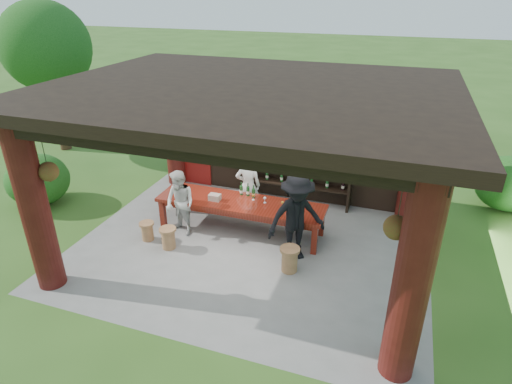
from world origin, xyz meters
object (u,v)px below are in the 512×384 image
(stool_near_right, at_px, (290,259))
(guest_man, at_px, (296,218))
(napkin_basket, at_px, (215,197))
(stool_near_left, at_px, (168,238))
(host, at_px, (248,186))
(tasting_table, at_px, (241,206))
(stool_far_left, at_px, (147,231))
(wine_shelf, at_px, (297,158))
(guest_woman, at_px, (180,203))

(stool_near_right, xyz_separation_m, guest_man, (-0.01, 0.48, 0.66))
(napkin_basket, bearing_deg, stool_near_left, -120.60)
(stool_near_right, height_order, host, host)
(stool_near_right, bearing_deg, tasting_table, 142.14)
(tasting_table, height_order, napkin_basket, napkin_basket)
(stool_far_left, relative_size, guest_man, 0.23)
(stool_near_left, height_order, napkin_basket, napkin_basket)
(tasting_table, height_order, guest_man, guest_man)
(wine_shelf, bearing_deg, stool_far_left, -132.39)
(guest_woman, bearing_deg, stool_near_right, 8.02)
(tasting_table, height_order, stool_near_left, tasting_table)
(stool_near_right, relative_size, host, 0.33)
(stool_far_left, height_order, napkin_basket, napkin_basket)
(napkin_basket, bearing_deg, guest_man, -14.80)
(tasting_table, height_order, host, host)
(stool_near_left, height_order, guest_woman, guest_woman)
(stool_far_left, distance_m, guest_man, 3.38)
(host, height_order, guest_man, guest_man)
(stool_near_right, relative_size, guest_man, 0.28)
(guest_man, relative_size, napkin_basket, 7.24)
(stool_near_left, relative_size, napkin_basket, 1.85)
(tasting_table, xyz_separation_m, stool_near_right, (1.47, -1.14, -0.36))
(guest_woman, bearing_deg, napkin_basket, 53.19)
(stool_near_left, bearing_deg, stool_near_right, 1.19)
(tasting_table, xyz_separation_m, stool_far_left, (-1.82, -1.06, -0.41))
(stool_near_left, distance_m, stool_near_right, 2.68)
(stool_near_right, distance_m, guest_woman, 2.81)
(stool_far_left, bearing_deg, guest_woman, 41.47)
(host, bearing_deg, tasting_table, 79.13)
(host, xyz_separation_m, napkin_basket, (-0.50, -0.84, 0.01))
(stool_near_right, height_order, stool_far_left, stool_near_right)
(tasting_table, distance_m, stool_near_right, 1.89)
(stool_far_left, height_order, host, host)
(stool_near_right, relative_size, guest_woman, 0.35)
(stool_near_left, distance_m, guest_woman, 0.83)
(guest_man, bearing_deg, tasting_table, 118.95)
(stool_far_left, bearing_deg, tasting_table, 30.19)
(host, distance_m, guest_woman, 1.71)
(stool_near_left, xyz_separation_m, host, (1.14, 1.91, 0.55))
(stool_near_left, distance_m, guest_man, 2.81)
(wine_shelf, relative_size, napkin_basket, 10.73)
(wine_shelf, xyz_separation_m, stool_near_right, (0.63, -2.99, -0.95))
(tasting_table, xyz_separation_m, guest_woman, (-1.23, -0.54, 0.12))
(tasting_table, bearing_deg, guest_woman, -156.35)
(napkin_basket, bearing_deg, guest_woman, -147.37)
(host, distance_m, napkin_basket, 0.97)
(stool_near_left, xyz_separation_m, guest_man, (2.67, 0.54, 0.69))
(stool_near_right, bearing_deg, host, 129.76)
(stool_far_left, bearing_deg, wine_shelf, 47.61)
(stool_near_right, relative_size, stool_far_left, 1.21)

